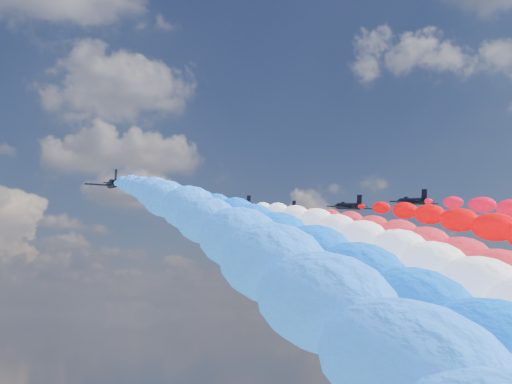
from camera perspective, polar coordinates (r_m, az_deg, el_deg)
name	(u,v)px	position (r m, az deg, el deg)	size (l,w,h in m)	color
jet_0	(113,184)	(114.18, -12.30, 0.67)	(9.17, 12.29, 2.71)	black
trail_0	(194,237)	(59.52, -5.36, -3.92)	(6.84, 104.37, 35.15)	#2170FF
jet_1	(160,195)	(122.91, -8.29, -0.25)	(9.17, 12.29, 2.71)	black
trail_1	(266,249)	(69.46, 0.88, -4.92)	(6.84, 104.37, 35.15)	blue
jet_2	(193,207)	(136.43, -5.49, -1.34)	(9.17, 12.29, 2.71)	black
trail_2	(301,260)	(83.98, 3.93, -5.88)	(6.84, 104.37, 35.15)	#1C52FF
jet_3	(241,207)	(134.97, -1.32, -1.29)	(9.17, 12.29, 2.71)	black
trail_3	(381,259)	(84.37, 10.75, -5.74)	(6.84, 104.37, 35.15)	white
jet_4	(234,215)	(146.82, -1.96, -2.04)	(9.17, 12.29, 2.71)	black
trail_4	(352,266)	(95.81, 8.31, -6.38)	(6.84, 104.37, 35.15)	white
jet_5	(287,211)	(141.13, 2.67, -1.69)	(9.17, 12.29, 2.71)	black
trail_5	(444,263)	(92.54, 15.99, -5.94)	(6.84, 104.37, 35.15)	red
jet_6	(349,206)	(135.59, 8.02, -1.23)	(9.17, 12.29, 2.71)	black
jet_7	(412,201)	(132.04, 13.37, -0.79)	(9.17, 12.29, 2.71)	black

